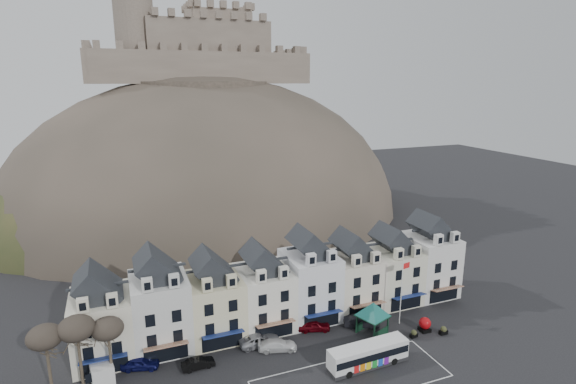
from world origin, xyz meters
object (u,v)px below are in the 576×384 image
object	(u,v)px
red_buoy	(425,324)
car_black	(198,363)
white_van	(100,367)
bus_shelter	(373,309)
car_navy	(140,363)
bus	(368,354)
car_maroon	(314,325)
car_charcoal	(361,321)
flagpole	(402,289)
car_white	(277,345)
car_silver	(259,340)

from	to	relation	value
red_buoy	car_black	size ratio (longest dim) A/B	0.51
white_van	bus_shelter	bearing A→B (deg)	-14.77
car_navy	white_van	bearing A→B (deg)	104.56
bus	car_navy	bearing A→B (deg)	157.73
bus_shelter	car_maroon	world-z (taller)	bus_shelter
red_buoy	car_navy	world-z (taller)	red_buoy
white_van	car_charcoal	xyz separation A→B (m)	(32.93, -1.46, -0.42)
white_van	car_navy	distance (m)	4.26
white_van	red_buoy	bearing A→B (deg)	-16.76
car_maroon	car_charcoal	size ratio (longest dim) A/B	0.93
car_maroon	car_charcoal	world-z (taller)	car_charcoal
red_buoy	flagpole	distance (m)	5.44
car_black	car_charcoal	distance (m)	22.41
car_navy	car_maroon	xyz separation A→B (m)	(22.26, 0.13, 0.01)
car_white	white_van	bearing A→B (deg)	99.14
flagpole	car_maroon	size ratio (longest dim) A/B	2.08
car_maroon	car_charcoal	xyz separation A→B (m)	(6.44, -1.46, 0.03)
flagpole	car_black	bearing A→B (deg)	179.53
flagpole	car_white	world-z (taller)	flagpole
car_black	car_white	bearing A→B (deg)	-92.45
bus_shelter	car_navy	world-z (taller)	bus_shelter
red_buoy	car_silver	bearing A→B (deg)	166.95
bus	red_buoy	xyz separation A→B (m)	(11.05, 3.73, -0.55)
red_buoy	car_white	size ratio (longest dim) A/B	0.40
bus	red_buoy	bearing A→B (deg)	16.66
flagpole	car_maroon	distance (m)	12.95
white_van	car_navy	bearing A→B (deg)	-10.65
car_black	car_silver	world-z (taller)	car_silver
white_van	bus	bearing A→B (deg)	-26.58
car_silver	car_charcoal	size ratio (longest dim) A/B	1.08
car_white	car_charcoal	size ratio (longest dim) A/B	1.02
car_white	red_buoy	bearing A→B (deg)	-82.78
red_buoy	car_charcoal	distance (m)	8.39
red_buoy	car_silver	xyz separation A→B (m)	(-21.60, 5.01, -0.28)
red_buoy	car_navy	bearing A→B (deg)	171.35
bus	car_silver	distance (m)	13.72
bus	bus_shelter	distance (m)	7.47
bus_shelter	flagpole	distance (m)	5.30
white_van	car_charcoal	bearing A→B (deg)	-11.37
car_navy	car_maroon	bearing A→B (deg)	-73.26
red_buoy	car_silver	world-z (taller)	red_buoy
white_van	car_black	distance (m)	10.85
red_buoy	flagpole	world-z (taller)	flagpole
bus_shelter	red_buoy	world-z (taller)	bus_shelter
car_navy	bus	bearing A→B (deg)	-93.88
red_buoy	car_maroon	bearing A→B (deg)	157.79
bus_shelter	car_black	bearing A→B (deg)	157.06
car_black	car_maroon	world-z (taller)	car_maroon
car_navy	car_black	distance (m)	6.74
red_buoy	car_charcoal	xyz separation A→B (m)	(-7.30, 4.15, -0.22)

